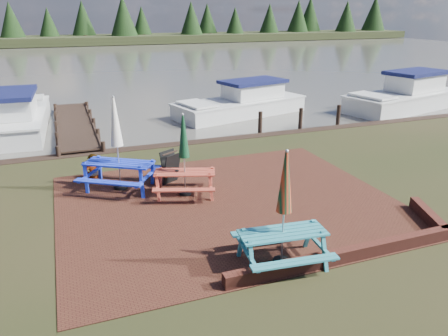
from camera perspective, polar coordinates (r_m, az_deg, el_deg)
ground at (r=11.22m, az=2.46°, el=-6.69°), size 120.00×120.00×0.00m
paving at (r=12.05m, az=0.59°, el=-4.65°), size 9.00×7.50×0.02m
brick_wall at (r=10.37m, az=19.04°, el=-9.32°), size 6.21×1.79×0.30m
water at (r=46.65m, az=-16.09°, el=13.05°), size 120.00×60.00×0.02m
far_treeline at (r=75.33m, az=-18.55°, el=17.70°), size 120.00×10.00×8.10m
picnic_table_teal at (r=9.05m, az=7.72°, el=-7.60°), size 1.95×1.77×2.49m
picnic_table_red at (r=12.36m, az=-5.17°, el=0.01°), size 2.10×1.98×2.37m
picnic_table_blue at (r=13.06m, az=-13.64°, el=1.26°), size 2.63×2.56×2.76m
chalkboard at (r=13.47m, az=-7.00°, el=0.14°), size 0.63×0.82×0.96m
jetty at (r=21.07m, az=-18.86°, el=5.41°), size 1.76×9.08×1.00m
boat_jetty at (r=21.87m, az=-25.52°, el=5.91°), size 2.82×7.43×2.13m
boat_near at (r=23.13m, az=2.45°, el=8.37°), size 7.52×4.19×1.93m
boat_far at (r=26.30m, az=22.63°, el=8.50°), size 7.70×4.20×2.28m
person at (r=14.19m, az=-16.92°, el=1.72°), size 0.65×0.49×1.59m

